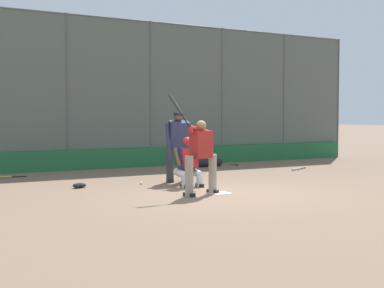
# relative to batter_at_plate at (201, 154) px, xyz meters

# --- Properties ---
(ground_plane) EXTENTS (160.00, 160.00, 0.00)m
(ground_plane) POSITION_rel_batter_at_plate_xyz_m (-0.48, 0.01, -0.88)
(ground_plane) COLOR #7A604C
(home_plate_marker) EXTENTS (0.43, 0.43, 0.01)m
(home_plate_marker) POSITION_rel_batter_at_plate_xyz_m (-0.48, 0.01, -0.87)
(home_plate_marker) COLOR white
(home_plate_marker) RESTS_ON ground_plane
(backstop_fence) EXTENTS (20.28, 0.08, 4.93)m
(backstop_fence) POSITION_rel_batter_at_plate_xyz_m (-0.48, -6.69, 1.68)
(backstop_fence) COLOR #515651
(backstop_fence) RESTS_ON ground_plane
(padding_wall) EXTENTS (19.79, 0.18, 0.64)m
(padding_wall) POSITION_rel_batter_at_plate_xyz_m (-0.48, -6.59, -0.56)
(padding_wall) COLOR #236638
(padding_wall) RESTS_ON ground_plane
(bleachers_beyond) EXTENTS (14.14, 2.50, 1.48)m
(bleachers_beyond) POSITION_rel_batter_at_plate_xyz_m (-4.20, -9.20, -0.39)
(bleachers_beyond) COLOR slate
(bleachers_beyond) RESTS_ON ground_plane
(batter_at_plate) EXTENTS (1.11, 0.55, 2.17)m
(batter_at_plate) POSITION_rel_batter_at_plate_xyz_m (0.00, 0.00, 0.00)
(batter_at_plate) COLOR gray
(batter_at_plate) RESTS_ON ground_plane
(catcher_behind_plate) EXTENTS (0.63, 0.73, 1.20)m
(catcher_behind_plate) POSITION_rel_batter_at_plate_xyz_m (-0.42, -1.29, -0.26)
(catcher_behind_plate) COLOR silver
(catcher_behind_plate) RESTS_ON ground_plane
(umpire_home) EXTENTS (0.73, 0.50, 1.80)m
(umpire_home) POSITION_rel_batter_at_plate_xyz_m (-0.64, -2.24, 0.10)
(umpire_home) COLOR #333333
(umpire_home) RESTS_ON ground_plane
(spare_bat_near_backstop) EXTENTS (0.78, 0.31, 0.07)m
(spare_bat_near_backstop) POSITION_rel_batter_at_plate_xyz_m (-5.39, -3.17, -0.84)
(spare_bat_near_backstop) COLOR black
(spare_bat_near_backstop) RESTS_ON ground_plane
(spare_bat_by_padding) EXTENTS (0.89, 0.24, 0.07)m
(spare_bat_by_padding) POSITION_rel_batter_at_plate_xyz_m (3.13, -5.35, -0.84)
(spare_bat_by_padding) COLOR black
(spare_bat_by_padding) RESTS_ON ground_plane
(spare_bat_third_base_side) EXTENTS (0.28, 0.85, 0.07)m
(spare_bat_third_base_side) POSITION_rel_batter_at_plate_xyz_m (-4.66, -5.73, -0.84)
(spare_bat_third_base_side) COLOR black
(spare_bat_third_base_side) RESTS_ON ground_plane
(fielding_glove_on_dirt) EXTENTS (0.33, 0.25, 0.12)m
(fielding_glove_on_dirt) POSITION_rel_batter_at_plate_xyz_m (1.95, -2.38, -0.82)
(fielding_glove_on_dirt) COLOR black
(fielding_glove_on_dirt) RESTS_ON ground_plane
(baseball_loose) EXTENTS (0.07, 0.07, 0.07)m
(baseball_loose) POSITION_rel_batter_at_plate_xyz_m (0.41, -2.26, -0.84)
(baseball_loose) COLOR white
(baseball_loose) RESTS_ON ground_plane
(equipment_bag_dugout_side) EXTENTS (1.29, 0.27, 0.27)m
(equipment_bag_dugout_side) POSITION_rel_batter_at_plate_xyz_m (-3.40, -5.50, -0.74)
(equipment_bag_dugout_side) COLOR black
(equipment_bag_dugout_side) RESTS_ON ground_plane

